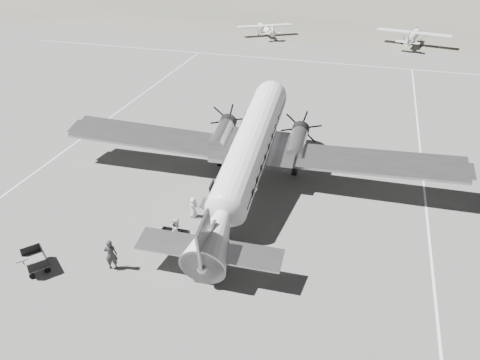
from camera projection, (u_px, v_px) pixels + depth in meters
name	position (u px, v px, depth m)	size (l,w,h in m)	color
ground	(242.00, 225.00, 31.36)	(260.00, 260.00, 0.00)	#626260
taxi_line_right	(431.00, 257.00, 28.48)	(0.15, 80.00, 0.01)	silver
taxi_line_left	(87.00, 134.00, 43.98)	(0.15, 60.00, 0.01)	silver
taxi_line_horizon	(321.00, 62.00, 64.59)	(90.00, 0.15, 0.01)	silver
dc3_airliner	(248.00, 157.00, 33.46)	(31.03, 21.53, 5.91)	#ABABAE
light_plane_left	(266.00, 30.00, 77.41)	(9.39, 7.62, 1.95)	silver
light_plane_right	(412.00, 38.00, 71.77)	(11.18, 9.07, 2.32)	silver
baggage_cart_near	(174.00, 240.00, 29.06)	(1.89, 1.33, 1.07)	#5E5E5E
baggage_cart_far	(35.00, 261.00, 27.30)	(1.93, 1.36, 1.09)	#5E5E5E
ground_crew	(111.00, 254.00, 27.09)	(0.74, 0.49, 2.03)	#2B2B2B
ramp_agent	(177.00, 231.00, 29.27)	(0.89, 0.69, 1.84)	silver
passenger	(193.00, 207.00, 31.85)	(0.73, 0.47, 1.49)	silver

